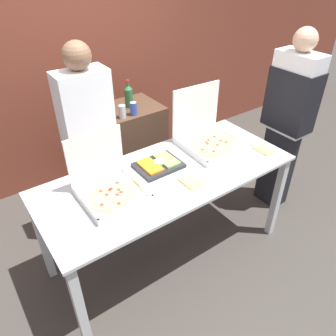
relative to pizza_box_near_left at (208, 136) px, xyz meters
The scene contains 14 objects.
ground_plane 1.11m from the pizza_box_near_left, 163.26° to the right, with size 16.00×16.00×0.00m, color #423D38.
brick_wall_behind 1.69m from the pizza_box_near_left, 109.25° to the left, with size 10.00×0.06×2.80m.
buffet_table 0.59m from the pizza_box_near_left, 163.26° to the right, with size 1.99×0.84×0.88m.
pizza_box_near_left is the anchor object (origin of this frame).
pizza_box_far_right 1.02m from the pizza_box_near_left, behind, with size 0.42×0.43×0.41m.
paper_plate_front_left 0.60m from the pizza_box_near_left, 143.30° to the right, with size 0.24×0.24×0.03m.
paper_plate_front_right 0.49m from the pizza_box_near_left, 49.87° to the right, with size 0.22×0.22×0.03m.
veggie_tray 0.55m from the pizza_box_near_left, behind, with size 0.35×0.27×0.05m.
sideboard_podium 1.02m from the pizza_box_near_left, 107.50° to the left, with size 0.59×0.51×0.99m.
soda_bottle 0.92m from the pizza_box_near_left, 107.60° to the left, with size 0.08×0.08×0.27m.
soda_can_silver 0.83m from the pizza_box_near_left, 123.08° to the left, with size 0.07×0.07×0.12m.
soda_can_colored 0.76m from the pizza_box_near_left, 115.82° to the left, with size 0.07×0.07×0.12m.
person_guest_cap 0.99m from the pizza_box_near_left, 153.03° to the left, with size 0.40×0.22×1.79m.
person_server_vest 0.84m from the pizza_box_near_left, 14.06° to the right, with size 0.24×0.42×1.78m.
Camera 1 is at (-1.18, -1.65, 2.33)m, focal length 35.00 mm.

